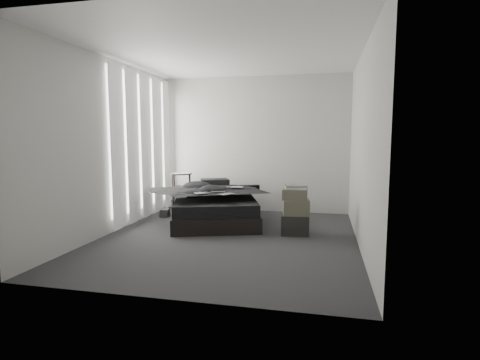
% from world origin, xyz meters
% --- Properties ---
extents(floor, '(3.60, 4.20, 0.01)m').
position_xyz_m(floor, '(0.00, 0.00, 0.00)').
color(floor, '#2E2E30').
rests_on(floor, ground).
extents(ceiling, '(3.60, 4.20, 0.01)m').
position_xyz_m(ceiling, '(0.00, 0.00, 2.60)').
color(ceiling, white).
rests_on(ceiling, ground).
extents(wall_back, '(3.60, 0.01, 2.60)m').
position_xyz_m(wall_back, '(0.00, 2.10, 1.30)').
color(wall_back, beige).
rests_on(wall_back, ground).
extents(wall_front, '(3.60, 0.01, 2.60)m').
position_xyz_m(wall_front, '(0.00, -2.10, 1.30)').
color(wall_front, beige).
rests_on(wall_front, ground).
extents(wall_left, '(0.01, 4.20, 2.60)m').
position_xyz_m(wall_left, '(-1.80, 0.00, 1.30)').
color(wall_left, beige).
rests_on(wall_left, ground).
extents(wall_right, '(0.01, 4.20, 2.60)m').
position_xyz_m(wall_right, '(1.80, 0.00, 1.30)').
color(wall_right, beige).
rests_on(wall_right, ground).
extents(window_left, '(0.02, 2.00, 2.30)m').
position_xyz_m(window_left, '(-1.78, 0.90, 1.35)').
color(window_left, white).
rests_on(window_left, wall_left).
extents(curtain_left, '(0.06, 2.12, 2.48)m').
position_xyz_m(curtain_left, '(-1.73, 0.90, 1.28)').
color(curtain_left, white).
rests_on(curtain_left, wall_left).
extents(bed, '(1.83, 2.11, 0.24)m').
position_xyz_m(bed, '(-0.46, 0.92, 0.12)').
color(bed, black).
rests_on(bed, floor).
extents(mattress, '(1.76, 2.04, 0.19)m').
position_xyz_m(mattress, '(-0.46, 0.92, 0.34)').
color(mattress, black).
rests_on(mattress, bed).
extents(duvet, '(1.72, 1.85, 0.21)m').
position_xyz_m(duvet, '(-0.45, 0.88, 0.54)').
color(duvet, black).
rests_on(duvet, mattress).
extents(pillow_lower, '(0.62, 0.51, 0.12)m').
position_xyz_m(pillow_lower, '(-0.71, 1.56, 0.49)').
color(pillow_lower, black).
rests_on(pillow_lower, mattress).
extents(pillow_upper, '(0.60, 0.52, 0.11)m').
position_xyz_m(pillow_upper, '(-0.65, 1.56, 0.61)').
color(pillow_upper, black).
rests_on(pillow_upper, pillow_lower).
extents(laptop, '(0.29, 0.18, 0.02)m').
position_xyz_m(laptop, '(-0.16, 1.06, 0.65)').
color(laptop, silver).
rests_on(laptop, duvet).
extents(comic_a, '(0.27, 0.26, 0.01)m').
position_xyz_m(comic_a, '(-0.52, 0.40, 0.64)').
color(comic_a, black).
rests_on(comic_a, duvet).
extents(comic_b, '(0.24, 0.17, 0.01)m').
position_xyz_m(comic_b, '(-0.31, 0.60, 0.65)').
color(comic_b, black).
rests_on(comic_b, duvet).
extents(comic_c, '(0.25, 0.27, 0.01)m').
position_xyz_m(comic_c, '(-0.13, 0.39, 0.65)').
color(comic_c, black).
rests_on(comic_c, duvet).
extents(side_stand, '(0.51, 0.51, 0.75)m').
position_xyz_m(side_stand, '(-1.32, 1.58, 0.37)').
color(side_stand, black).
rests_on(side_stand, floor).
extents(papers, '(0.36, 0.32, 0.01)m').
position_xyz_m(papers, '(-1.30, 1.58, 0.76)').
color(papers, white).
rests_on(papers, side_stand).
extents(floor_books, '(0.17, 0.22, 0.14)m').
position_xyz_m(floor_books, '(-1.49, 1.16, 0.07)').
color(floor_books, black).
rests_on(floor_books, floor).
extents(box_lower, '(0.43, 0.35, 0.30)m').
position_xyz_m(box_lower, '(0.92, 0.42, 0.15)').
color(box_lower, black).
rests_on(box_lower, floor).
extents(box_mid, '(0.42, 0.35, 0.23)m').
position_xyz_m(box_mid, '(0.93, 0.42, 0.41)').
color(box_mid, '#585545').
rests_on(box_mid, box_lower).
extents(box_upper, '(0.37, 0.30, 0.16)m').
position_xyz_m(box_upper, '(0.92, 0.42, 0.61)').
color(box_upper, '#585545').
rests_on(box_upper, box_mid).
extents(art_book_white, '(0.33, 0.27, 0.03)m').
position_xyz_m(art_book_white, '(0.92, 0.42, 0.70)').
color(art_book_white, silver).
rests_on(art_book_white, box_upper).
extents(art_book_snake, '(0.34, 0.29, 0.03)m').
position_xyz_m(art_book_snake, '(0.93, 0.42, 0.73)').
color(art_book_snake, silver).
rests_on(art_book_snake, art_book_white).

